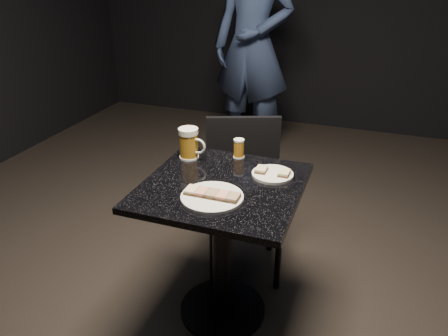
{
  "coord_description": "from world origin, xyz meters",
  "views": [
    {
      "loc": [
        0.59,
        -1.63,
        1.67
      ],
      "look_at": [
        0.0,
        0.02,
        0.82
      ],
      "focal_mm": 35.0,
      "sensor_mm": 36.0,
      "label": 1
    }
  ],
  "objects_px": {
    "plate_small": "(272,174)",
    "beer_tumbler": "(239,148)",
    "chair": "(244,188)",
    "table": "(223,229)",
    "plate_large": "(212,197)",
    "patron": "(252,46)",
    "beer_mug": "(189,143)"
  },
  "relations": [
    {
      "from": "beer_mug",
      "to": "beer_tumbler",
      "type": "relative_size",
      "value": 1.61
    },
    {
      "from": "patron",
      "to": "beer_mug",
      "type": "xyz_separation_m",
      "value": [
        0.23,
        -1.88,
        -0.15
      ]
    },
    {
      "from": "beer_tumbler",
      "to": "chair",
      "type": "distance_m",
      "value": 0.33
    },
    {
      "from": "plate_small",
      "to": "beer_mug",
      "type": "xyz_separation_m",
      "value": [
        -0.44,
        0.05,
        0.07
      ]
    },
    {
      "from": "table",
      "to": "beer_mug",
      "type": "height_order",
      "value": "beer_mug"
    },
    {
      "from": "plate_large",
      "to": "patron",
      "type": "relative_size",
      "value": 0.14
    },
    {
      "from": "plate_large",
      "to": "beer_tumbler",
      "type": "bearing_deg",
      "value": 93.32
    },
    {
      "from": "table",
      "to": "chair",
      "type": "distance_m",
      "value": 0.44
    },
    {
      "from": "table",
      "to": "chair",
      "type": "relative_size",
      "value": 0.85
    },
    {
      "from": "plate_large",
      "to": "beer_mug",
      "type": "bearing_deg",
      "value": 126.42
    },
    {
      "from": "plate_small",
      "to": "beer_tumbler",
      "type": "height_order",
      "value": "beer_tumbler"
    },
    {
      "from": "table",
      "to": "chair",
      "type": "xyz_separation_m",
      "value": [
        -0.03,
        0.44,
        -0.01
      ]
    },
    {
      "from": "beer_tumbler",
      "to": "table",
      "type": "bearing_deg",
      "value": -85.94
    },
    {
      "from": "plate_large",
      "to": "patron",
      "type": "distance_m",
      "value": 2.29
    },
    {
      "from": "plate_small",
      "to": "beer_tumbler",
      "type": "relative_size",
      "value": 1.98
    },
    {
      "from": "beer_mug",
      "to": "chair",
      "type": "bearing_deg",
      "value": 46.15
    },
    {
      "from": "patron",
      "to": "table",
      "type": "height_order",
      "value": "patron"
    },
    {
      "from": "patron",
      "to": "chair",
      "type": "distance_m",
      "value": 1.77
    },
    {
      "from": "chair",
      "to": "patron",
      "type": "bearing_deg",
      "value": 105.26
    },
    {
      "from": "plate_small",
      "to": "patron",
      "type": "distance_m",
      "value": 2.05
    },
    {
      "from": "table",
      "to": "chair",
      "type": "height_order",
      "value": "chair"
    },
    {
      "from": "beer_mug",
      "to": "patron",
      "type": "bearing_deg",
      "value": 96.96
    },
    {
      "from": "plate_large",
      "to": "beer_mug",
      "type": "xyz_separation_m",
      "value": [
        -0.26,
        0.35,
        0.07
      ]
    },
    {
      "from": "plate_large",
      "to": "beer_tumbler",
      "type": "distance_m",
      "value": 0.44
    },
    {
      "from": "plate_large",
      "to": "beer_tumbler",
      "type": "height_order",
      "value": "beer_tumbler"
    },
    {
      "from": "plate_large",
      "to": "plate_small",
      "type": "distance_m",
      "value": 0.35
    },
    {
      "from": "plate_large",
      "to": "beer_mug",
      "type": "distance_m",
      "value": 0.44
    },
    {
      "from": "plate_small",
      "to": "table",
      "type": "relative_size",
      "value": 0.26
    },
    {
      "from": "beer_mug",
      "to": "plate_large",
      "type": "bearing_deg",
      "value": -53.58
    },
    {
      "from": "plate_large",
      "to": "table",
      "type": "xyz_separation_m",
      "value": [
        -0.0,
        0.14,
        -0.25
      ]
    },
    {
      "from": "beer_tumbler",
      "to": "chair",
      "type": "xyz_separation_m",
      "value": [
        -0.01,
        0.14,
        -0.3
      ]
    },
    {
      "from": "beer_tumbler",
      "to": "plate_large",
      "type": "bearing_deg",
      "value": -86.68
    }
  ]
}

